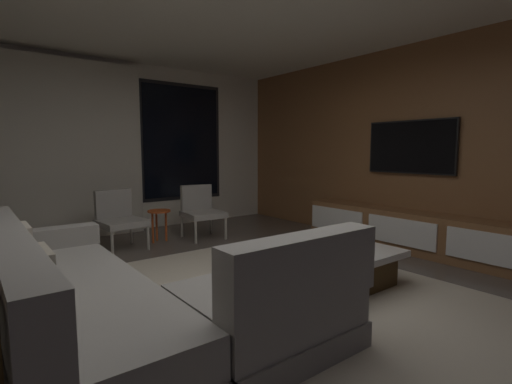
{
  "coord_description": "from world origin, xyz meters",
  "views": [
    {
      "loc": [
        -1.74,
        -2.47,
        1.3
      ],
      "look_at": [
        0.56,
        0.5,
        0.89
      ],
      "focal_mm": 26.43,
      "sensor_mm": 36.0,
      "label": 1
    }
  ],
  "objects": [
    {
      "name": "area_rug",
      "position": [
        0.35,
        -0.1,
        0.01
      ],
      "size": [
        3.2,
        3.8,
        0.01
      ],
      "primitive_type": "cube",
      "color": "beige",
      "rests_on": "floor"
    },
    {
      "name": "coffee_table",
      "position": [
        0.99,
        -0.03,
        0.19
      ],
      "size": [
        1.16,
        1.16,
        0.36
      ],
      "color": "#3E2A12",
      "rests_on": "floor"
    },
    {
      "name": "accent_chair_by_curtain",
      "position": [
        -0.17,
        2.54,
        0.43
      ],
      "size": [
        0.6,
        0.61,
        0.78
      ],
      "color": "#B2ADA0",
      "rests_on": "floor"
    },
    {
      "name": "sectional_couch",
      "position": [
        -0.97,
        -0.04,
        0.29
      ],
      "size": [
        1.98,
        2.5,
        0.82
      ],
      "color": "gray",
      "rests_on": "floor"
    },
    {
      "name": "book_stack_on_coffee_table",
      "position": [
        1.07,
        0.09,
        0.41
      ],
      "size": [
        0.29,
        0.22,
        0.1
      ],
      "color": "slate",
      "rests_on": "coffee_table"
    },
    {
      "name": "media_console",
      "position": [
        2.77,
        0.05,
        0.25
      ],
      "size": [
        0.46,
        3.1,
        0.52
      ],
      "color": "brown",
      "rests_on": "floor"
    },
    {
      "name": "mounted_tv",
      "position": [
        2.95,
        0.25,
        1.35
      ],
      "size": [
        0.05,
        1.22,
        0.7
      ],
      "color": "black"
    },
    {
      "name": "accent_chair_near_window",
      "position": [
        1.02,
        2.46,
        0.43
      ],
      "size": [
        0.58,
        0.6,
        0.78
      ],
      "color": "#B2ADA0",
      "rests_on": "floor"
    },
    {
      "name": "floor",
      "position": [
        0.0,
        0.0,
        0.0
      ],
      "size": [
        9.2,
        9.2,
        0.0
      ],
      "primitive_type": "plane",
      "color": "#564C44"
    },
    {
      "name": "back_wall_with_window",
      "position": [
        -0.06,
        3.62,
        1.34
      ],
      "size": [
        6.6,
        0.3,
        2.7
      ],
      "color": "silver",
      "rests_on": "floor"
    },
    {
      "name": "media_wall",
      "position": [
        3.06,
        0.0,
        1.35
      ],
      "size": [
        0.12,
        7.8,
        2.7
      ],
      "color": "brown",
      "rests_on": "floor"
    },
    {
      "name": "side_stool",
      "position": [
        0.4,
        2.56,
        0.37
      ],
      "size": [
        0.32,
        0.32,
        0.46
      ],
      "color": "#BF4C1E",
      "rests_on": "floor"
    }
  ]
}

